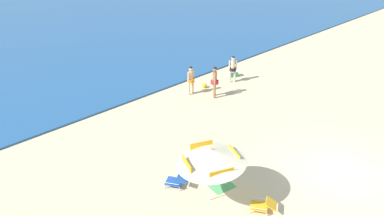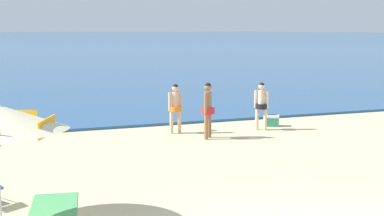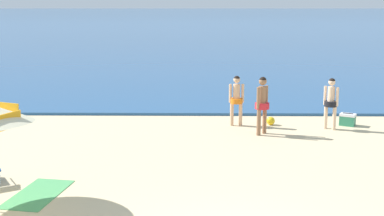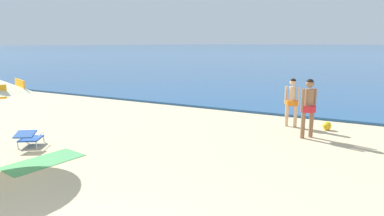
{
  "view_description": "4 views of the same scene",
  "coord_description": "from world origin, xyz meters",
  "px_view_note": "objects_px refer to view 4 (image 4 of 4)",
  "views": [
    {
      "loc": [
        -13.0,
        -5.13,
        9.53
      ],
      "look_at": [
        -2.47,
        6.18,
        1.47
      ],
      "focal_mm": 36.32,
      "sensor_mm": 36.0,
      "label": 1
    },
    {
      "loc": [
        -4.97,
        -7.05,
        3.47
      ],
      "look_at": [
        -0.32,
        5.5,
        1.48
      ],
      "focal_mm": 49.42,
      "sensor_mm": 36.0,
      "label": 2
    },
    {
      "loc": [
        -0.66,
        -6.73,
        3.9
      ],
      "look_at": [
        -0.82,
        5.61,
        1.39
      ],
      "focal_mm": 47.0,
      "sensor_mm": 36.0,
      "label": 3
    },
    {
      "loc": [
        2.65,
        -1.75,
        2.83
      ],
      "look_at": [
        -2.05,
        7.24,
        0.82
      ],
      "focal_mm": 30.56,
      "sensor_mm": 36.0,
      "label": 4
    }
  ],
  "objects_px": {
    "lounge_chair_beside_umbrella": "(29,137)",
    "person_standing_near_shore": "(292,99)",
    "person_wading_in": "(308,104)",
    "beach_ball": "(327,126)",
    "beach_towel": "(43,161)"
  },
  "relations": [
    {
      "from": "lounge_chair_beside_umbrella",
      "to": "person_standing_near_shore",
      "type": "bearing_deg",
      "value": 43.47
    },
    {
      "from": "person_wading_in",
      "to": "beach_ball",
      "type": "xyz_separation_m",
      "value": [
        0.46,
        1.25,
        -0.9
      ]
    },
    {
      "from": "person_wading_in",
      "to": "person_standing_near_shore",
      "type": "bearing_deg",
      "value": 120.91
    },
    {
      "from": "person_standing_near_shore",
      "to": "person_wading_in",
      "type": "xyz_separation_m",
      "value": [
        0.7,
        -1.17,
        0.07
      ]
    },
    {
      "from": "lounge_chair_beside_umbrella",
      "to": "beach_ball",
      "type": "xyz_separation_m",
      "value": [
        7.15,
        5.76,
        -0.14
      ]
    },
    {
      "from": "beach_ball",
      "to": "beach_towel",
      "type": "xyz_separation_m",
      "value": [
        -5.81,
        -6.38,
        -0.13
      ]
    },
    {
      "from": "lounge_chair_beside_umbrella",
      "to": "person_wading_in",
      "type": "xyz_separation_m",
      "value": [
        6.69,
        4.51,
        0.76
      ]
    },
    {
      "from": "beach_ball",
      "to": "beach_towel",
      "type": "distance_m",
      "value": 8.63
    },
    {
      "from": "lounge_chair_beside_umbrella",
      "to": "person_wading_in",
      "type": "height_order",
      "value": "person_wading_in"
    },
    {
      "from": "lounge_chair_beside_umbrella",
      "to": "beach_ball",
      "type": "bearing_deg",
      "value": 38.86
    },
    {
      "from": "lounge_chair_beside_umbrella",
      "to": "person_standing_near_shore",
      "type": "height_order",
      "value": "person_standing_near_shore"
    },
    {
      "from": "lounge_chair_beside_umbrella",
      "to": "beach_towel",
      "type": "xyz_separation_m",
      "value": [
        1.34,
        -0.62,
        -0.27
      ]
    },
    {
      "from": "person_standing_near_shore",
      "to": "person_wading_in",
      "type": "bearing_deg",
      "value": -59.09
    },
    {
      "from": "beach_ball",
      "to": "beach_towel",
      "type": "relative_size",
      "value": 0.16
    },
    {
      "from": "person_wading_in",
      "to": "beach_towel",
      "type": "bearing_deg",
      "value": -136.2
    }
  ]
}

